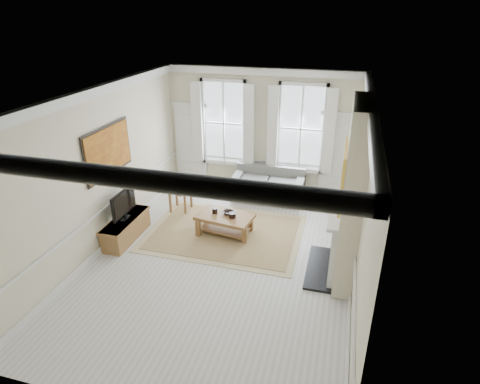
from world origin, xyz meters
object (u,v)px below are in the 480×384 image
(tv_stand, at_px, (126,229))
(coffee_table, at_px, (225,219))
(sofa, at_px, (269,186))
(side_table, at_px, (180,193))

(tv_stand, bearing_deg, coffee_table, 21.05)
(coffee_table, height_order, tv_stand, tv_stand)
(sofa, relative_size, tv_stand, 1.33)
(sofa, height_order, coffee_table, sofa)
(side_table, bearing_deg, sofa, 31.79)
(sofa, xyz_separation_m, side_table, (-2.03, -1.26, 0.12))
(sofa, xyz_separation_m, tv_stand, (-2.67, -2.88, -0.11))
(side_table, bearing_deg, tv_stand, -111.43)
(sofa, distance_m, side_table, 2.39)
(side_table, distance_m, tv_stand, 1.76)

